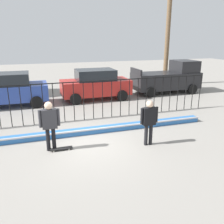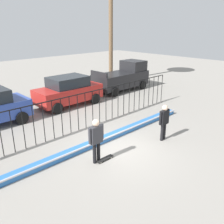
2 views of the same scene
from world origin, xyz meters
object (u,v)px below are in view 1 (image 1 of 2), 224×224
(parked_car_red, at_px, (95,84))
(pickup_truck, at_px, (169,78))
(camera_operator, at_px, (149,119))
(skateboarder, at_px, (50,122))
(skateboard, at_px, (61,149))
(parked_car_blue, at_px, (8,89))

(parked_car_red, bearing_deg, pickup_truck, -1.20)
(camera_operator, xyz_separation_m, pickup_truck, (5.26, 7.60, 0.02))
(skateboarder, height_order, skateboard, skateboarder)
(skateboarder, distance_m, parked_car_blue, 6.88)
(skateboard, bearing_deg, parked_car_blue, 130.42)
(skateboarder, height_order, pickup_truck, pickup_truck)
(pickup_truck, bearing_deg, camera_operator, -122.62)
(skateboarder, xyz_separation_m, pickup_truck, (8.72, 6.97, -0.03))
(parked_car_blue, bearing_deg, pickup_truck, 4.88)
(skateboarder, distance_m, pickup_truck, 11.16)
(camera_operator, relative_size, parked_car_blue, 0.39)
(parked_car_red, xyz_separation_m, pickup_truck, (5.42, 0.30, 0.06))
(skateboard, height_order, camera_operator, camera_operator)
(skateboard, height_order, parked_car_blue, parked_car_blue)
(skateboarder, distance_m, skateboard, 1.06)
(parked_car_blue, bearing_deg, skateboarder, -71.58)
(skateboarder, height_order, parked_car_red, parked_car_red)
(skateboard, distance_m, parked_car_red, 7.46)
(skateboard, relative_size, parked_car_red, 0.19)
(pickup_truck, bearing_deg, parked_car_blue, -176.11)
(camera_operator, bearing_deg, pickup_truck, -118.11)
(parked_car_red, distance_m, pickup_truck, 5.42)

